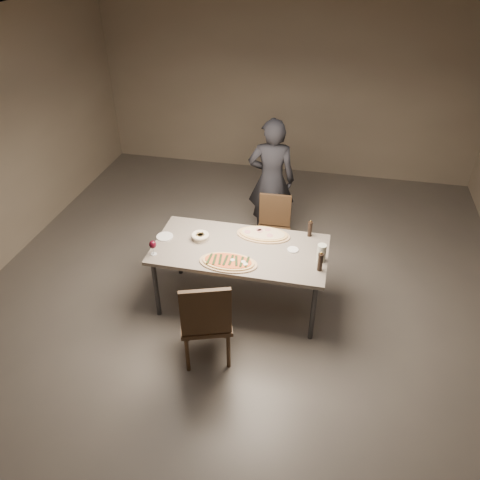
% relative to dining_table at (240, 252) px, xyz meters
% --- Properties ---
extents(room, '(7.00, 7.00, 7.00)m').
position_rel_dining_table_xyz_m(room, '(0.00, 0.00, 0.71)').
color(room, '#5E5751').
rests_on(room, ground).
extents(dining_table, '(1.80, 0.90, 0.75)m').
position_rel_dining_table_xyz_m(dining_table, '(0.00, 0.00, 0.00)').
color(dining_table, gray).
rests_on(dining_table, ground).
extents(zucchini_pizza, '(0.58, 0.32, 0.05)m').
position_rel_dining_table_xyz_m(zucchini_pizza, '(-0.06, -0.28, 0.07)').
color(zucchini_pizza, tan).
rests_on(zucchini_pizza, dining_table).
extents(ham_pizza, '(0.58, 0.32, 0.04)m').
position_rel_dining_table_xyz_m(ham_pizza, '(0.19, 0.28, 0.07)').
color(ham_pizza, tan).
rests_on(ham_pizza, dining_table).
extents(bread_basket, '(0.19, 0.19, 0.07)m').
position_rel_dining_table_xyz_m(bread_basket, '(-0.44, 0.06, 0.10)').
color(bread_basket, beige).
rests_on(bread_basket, dining_table).
extents(oil_dish, '(0.11, 0.11, 0.01)m').
position_rel_dining_table_xyz_m(oil_dish, '(0.54, 0.08, 0.06)').
color(oil_dish, white).
rests_on(oil_dish, dining_table).
extents(pepper_mill_left, '(0.05, 0.05, 0.21)m').
position_rel_dining_table_xyz_m(pepper_mill_left, '(0.83, -0.19, 0.16)').
color(pepper_mill_left, black).
rests_on(pepper_mill_left, dining_table).
extents(pepper_mill_right, '(0.05, 0.05, 0.19)m').
position_rel_dining_table_xyz_m(pepper_mill_right, '(0.68, 0.38, 0.15)').
color(pepper_mill_right, black).
rests_on(pepper_mill_right, dining_table).
extents(carafe, '(0.09, 0.09, 0.19)m').
position_rel_dining_table_xyz_m(carafe, '(0.83, -0.03, 0.15)').
color(carafe, silver).
rests_on(carafe, dining_table).
extents(wine_glass, '(0.07, 0.07, 0.16)m').
position_rel_dining_table_xyz_m(wine_glass, '(-0.83, -0.29, 0.17)').
color(wine_glass, silver).
rests_on(wine_glass, dining_table).
extents(side_plate, '(0.18, 0.18, 0.01)m').
position_rel_dining_table_xyz_m(side_plate, '(-0.83, 0.03, 0.06)').
color(side_plate, white).
rests_on(side_plate, dining_table).
extents(chair_near, '(0.60, 0.60, 0.99)m').
position_rel_dining_table_xyz_m(chair_near, '(-0.12, -0.88, -0.14)').
color(chair_near, '#3C2919').
rests_on(chair_near, ground).
extents(chair_far, '(0.42, 0.42, 0.85)m').
position_rel_dining_table_xyz_m(chair_far, '(0.22, 0.92, -0.22)').
color(chair_far, '#3C2919').
rests_on(chair_far, ground).
extents(diner, '(0.64, 0.46, 1.64)m').
position_rel_dining_table_xyz_m(diner, '(0.09, 1.44, 0.13)').
color(diner, black).
rests_on(diner, ground).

